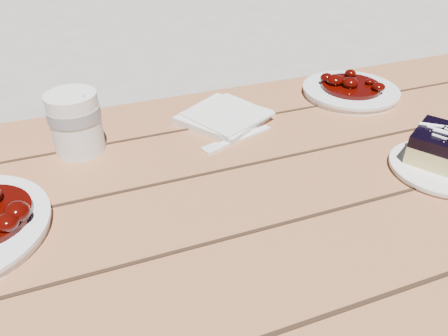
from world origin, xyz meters
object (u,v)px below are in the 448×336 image
object	(u,v)px
dessert_plate	(441,168)
coffee_cup	(76,123)
picnic_table	(255,264)
blueberry_cake	(445,147)
second_plate	(350,92)

from	to	relation	value
dessert_plate	coffee_cup	world-z (taller)	coffee_cup
picnic_table	blueberry_cake	bearing A→B (deg)	-6.70
picnic_table	dessert_plate	bearing A→B (deg)	-9.57
coffee_cup	second_plate	world-z (taller)	coffee_cup
dessert_plate	coffee_cup	distance (m)	0.64
picnic_table	second_plate	distance (m)	0.47
picnic_table	blueberry_cake	world-z (taller)	blueberry_cake
dessert_plate	second_plate	distance (m)	0.32
dessert_plate	second_plate	size ratio (longest dim) A/B	0.79
blueberry_cake	second_plate	distance (m)	0.31
picnic_table	second_plate	bearing A→B (deg)	37.10
second_plate	coffee_cup	bearing A→B (deg)	-177.32
picnic_table	blueberry_cake	size ratio (longest dim) A/B	14.58
second_plate	dessert_plate	bearing A→B (deg)	-96.00
blueberry_cake	coffee_cup	size ratio (longest dim) A/B	1.24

